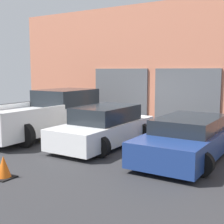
{
  "coord_description": "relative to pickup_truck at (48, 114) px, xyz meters",
  "views": [
    {
      "loc": [
        5.85,
        -10.02,
        2.57
      ],
      "look_at": [
        0.0,
        -0.73,
        1.1
      ],
      "focal_mm": 50.0,
      "sensor_mm": 36.0,
      "label": 1
    }
  ],
  "objects": [
    {
      "name": "shophouse_building",
      "position": [
        2.96,
        4.19,
        1.93
      ],
      "size": [
        15.95,
        0.68,
        5.57
      ],
      "color": "#D17A5B",
      "rests_on": "ground"
    },
    {
      "name": "ground_plane",
      "position": [
        2.96,
        0.9,
        -0.82
      ],
      "size": [
        28.0,
        28.0,
        0.0
      ],
      "primitive_type": "plane",
      "color": "#2D2D30"
    },
    {
      "name": "pickup_truck",
      "position": [
        0.0,
        0.0,
        0.0
      ],
      "size": [
        2.57,
        5.4,
        1.76
      ],
      "color": "white",
      "rests_on": "ground"
    },
    {
      "name": "sedan_side",
      "position": [
        5.93,
        -0.31,
        -0.24
      ],
      "size": [
        2.24,
        4.56,
        1.21
      ],
      "color": "navy",
      "rests_on": "ground"
    },
    {
      "name": "parking_stripe_far_left",
      "position": [
        -1.48,
        -0.33,
        -0.82
      ],
      "size": [
        0.12,
        2.2,
        0.01
      ],
      "primitive_type": "cube",
      "color": "gold",
      "rests_on": "ground"
    },
    {
      "name": "parking_stripe_left",
      "position": [
        1.48,
        -0.33,
        -0.82
      ],
      "size": [
        0.12,
        2.2,
        0.01
      ],
      "primitive_type": "cube",
      "color": "gold",
      "rests_on": "ground"
    },
    {
      "name": "traffic_cone",
      "position": [
        2.77,
        -4.4,
        -0.57
      ],
      "size": [
        0.47,
        0.47,
        0.55
      ],
      "color": "black",
      "rests_on": "ground"
    },
    {
      "name": "parking_stripe_centre",
      "position": [
        4.45,
        -0.33,
        -0.82
      ],
      "size": [
        0.12,
        2.2,
        0.01
      ],
      "primitive_type": "cube",
      "color": "gold",
      "rests_on": "ground"
    },
    {
      "name": "sedan_white",
      "position": [
        2.96,
        -0.3,
        -0.19
      ],
      "size": [
        2.13,
        4.33,
        1.35
      ],
      "color": "white",
      "rests_on": "ground"
    }
  ]
}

